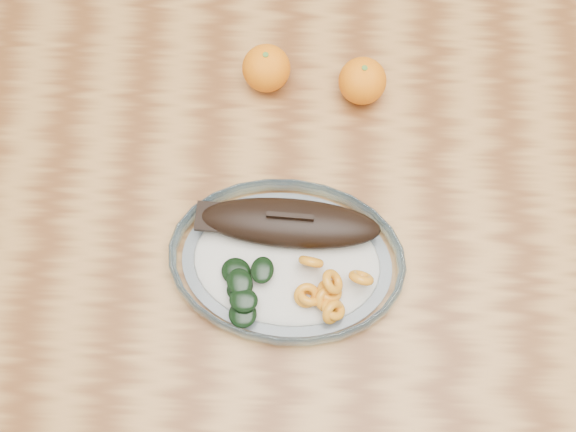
{
  "coord_description": "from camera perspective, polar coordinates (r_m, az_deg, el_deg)",
  "views": [
    {
      "loc": [
        -0.09,
        -0.41,
        1.65
      ],
      "look_at": [
        -0.1,
        -0.06,
        0.77
      ],
      "focal_mm": 45.0,
      "sensor_mm": 36.0,
      "label": 1
    }
  ],
  "objects": [
    {
      "name": "orange_right",
      "position": [
        1.03,
        5.9,
        10.57
      ],
      "size": [
        0.07,
        0.07,
        0.07
      ],
      "primitive_type": "sphere",
      "color": "#F05004",
      "rests_on": "dining_table"
    },
    {
      "name": "dining_table",
      "position": [
        1.08,
        5.26,
        0.52
      ],
      "size": [
        1.2,
        0.8,
        0.75
      ],
      "color": "brown",
      "rests_on": "ground"
    },
    {
      "name": "ground",
      "position": [
        1.7,
        3.38,
        -7.77
      ],
      "size": [
        3.0,
        3.0,
        0.0
      ],
      "primitive_type": "plane",
      "color": "slate",
      "rests_on": "ground"
    },
    {
      "name": "orange_left",
      "position": [
        1.04,
        -1.73,
        11.59
      ],
      "size": [
        0.07,
        0.07,
        0.07
      ],
      "primitive_type": "sphere",
      "color": "#F05004",
      "rests_on": "dining_table"
    },
    {
      "name": "plated_meal",
      "position": [
        0.93,
        -0.09,
        -3.37
      ],
      "size": [
        0.59,
        0.59,
        0.08
      ],
      "rotation": [
        0.0,
        0.0,
        -0.08
      ],
      "color": "white",
      "rests_on": "dining_table"
    }
  ]
}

